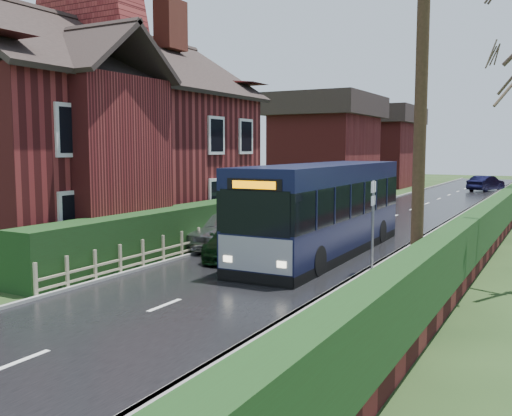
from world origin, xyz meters
The scene contains 16 objects.
ground centered at (0.00, 0.00, 0.00)m, with size 140.00×140.00×0.00m, color #324C20.
road centered at (0.00, 10.00, 0.01)m, with size 6.00×100.00×0.02m, color black.
pavement centered at (4.25, 10.00, 0.07)m, with size 2.50×100.00×0.14m, color slate.
kerb_right centered at (3.05, 10.00, 0.07)m, with size 0.12×100.00×0.14m, color gray.
kerb_left centered at (-3.05, 10.00, 0.05)m, with size 0.12×100.00×0.10m, color gray.
front_hedge centered at (-3.90, 5.00, 0.80)m, with size 1.20×16.00×1.60m, color black.
picket_fence centered at (-3.15, 5.00, 0.45)m, with size 0.10×16.00×0.90m, color gray, non-canonical shape.
right_wall_hedge centered at (5.80, 10.00, 1.02)m, with size 0.60×50.00×1.80m.
brick_house centered at (-8.73, 4.78, 4.38)m, with size 9.30×14.60×10.30m.
bus centered at (0.80, 5.85, 1.55)m, with size 2.49×10.33×3.13m.
car_silver centered at (-2.80, 5.40, 0.70)m, with size 1.65×4.11×1.40m, color #ACAEB1.
car_green centered at (-1.60, 4.00, 0.59)m, with size 1.66×4.09×1.19m, color black.
car_distant centered at (2.00, 39.60, 0.67)m, with size 1.42×4.07×1.34m, color black.
bus_stop_sign centered at (3.20, 3.66, 1.81)m, with size 0.10×0.42×2.75m.
telegraph_pole centered at (5.35, -0.20, 3.82)m, with size 0.33×0.96×7.55m.
tree_house_side centered at (-11.11, 11.85, 6.59)m, with size 3.88×3.88×8.83m.
Camera 1 is at (8.11, -12.35, 3.67)m, focal length 40.00 mm.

